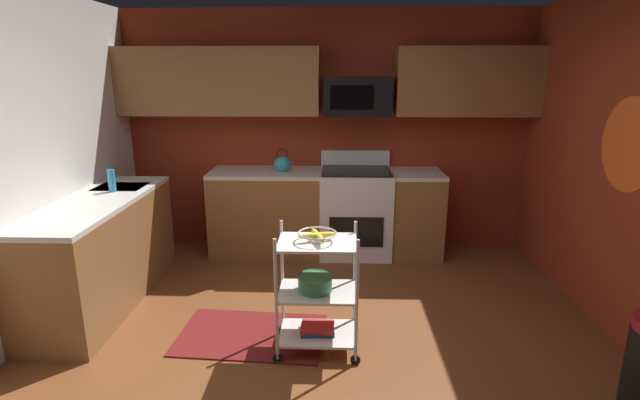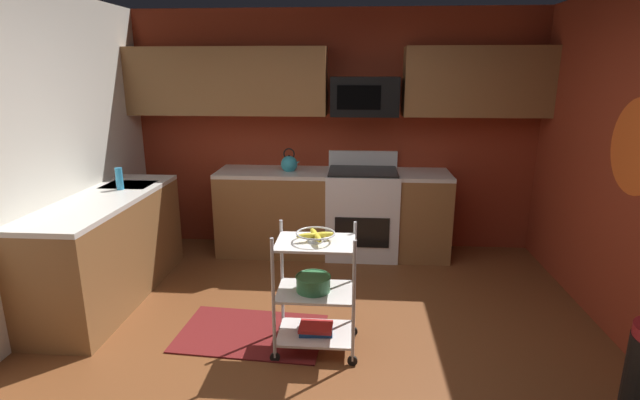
{
  "view_description": "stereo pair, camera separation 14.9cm",
  "coord_description": "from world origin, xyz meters",
  "px_view_note": "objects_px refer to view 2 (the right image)",
  "views": [
    {
      "loc": [
        0.1,
        -2.92,
        1.97
      ],
      "look_at": [
        -0.01,
        0.45,
        1.05
      ],
      "focal_mm": 26.91,
      "sensor_mm": 36.0,
      "label": 1
    },
    {
      "loc": [
        0.25,
        -2.91,
        1.97
      ],
      "look_at": [
        -0.01,
        0.45,
        1.05
      ],
      "focal_mm": 26.91,
      "sensor_mm": 36.0,
      "label": 2
    }
  ],
  "objects_px": {
    "book_stack": "(316,329)",
    "rolling_cart": "(316,291)",
    "fruit_bowl": "(316,235)",
    "oven_range": "(362,212)",
    "dish_soap_bottle": "(119,179)",
    "kettle": "(289,164)",
    "mixing_bowl_large": "(313,283)",
    "microwave": "(365,97)"
  },
  "relations": [
    {
      "from": "oven_range",
      "to": "microwave",
      "type": "relative_size",
      "value": 1.57
    },
    {
      "from": "fruit_bowl",
      "to": "dish_soap_bottle",
      "type": "relative_size",
      "value": 1.36
    },
    {
      "from": "oven_range",
      "to": "dish_soap_bottle",
      "type": "distance_m",
      "value": 2.46
    },
    {
      "from": "fruit_bowl",
      "to": "book_stack",
      "type": "bearing_deg",
      "value": 180.0
    },
    {
      "from": "rolling_cart",
      "to": "dish_soap_bottle",
      "type": "distance_m",
      "value": 2.18
    },
    {
      "from": "oven_range",
      "to": "rolling_cart",
      "type": "relative_size",
      "value": 1.2
    },
    {
      "from": "rolling_cart",
      "to": "kettle",
      "type": "bearing_deg",
      "value": 103.15
    },
    {
      "from": "book_stack",
      "to": "dish_soap_bottle",
      "type": "relative_size",
      "value": 1.25
    },
    {
      "from": "oven_range",
      "to": "fruit_bowl",
      "type": "xyz_separation_m",
      "value": [
        -0.34,
        -1.92,
        0.4
      ]
    },
    {
      "from": "kettle",
      "to": "dish_soap_bottle",
      "type": "height_order",
      "value": "kettle"
    },
    {
      "from": "fruit_bowl",
      "to": "mixing_bowl_large",
      "type": "distance_m",
      "value": 0.36
    },
    {
      "from": "microwave",
      "to": "oven_range",
      "type": "bearing_deg",
      "value": -89.74
    },
    {
      "from": "rolling_cart",
      "to": "dish_soap_bottle",
      "type": "xyz_separation_m",
      "value": [
        -1.86,
        0.97,
        0.57
      ]
    },
    {
      "from": "microwave",
      "to": "dish_soap_bottle",
      "type": "xyz_separation_m",
      "value": [
        -2.2,
        -1.05,
        -0.68
      ]
    },
    {
      "from": "rolling_cart",
      "to": "dish_soap_bottle",
      "type": "relative_size",
      "value": 4.57
    },
    {
      "from": "oven_range",
      "to": "fruit_bowl",
      "type": "distance_m",
      "value": 1.99
    },
    {
      "from": "book_stack",
      "to": "mixing_bowl_large",
      "type": "bearing_deg",
      "value": 180.0
    },
    {
      "from": "book_stack",
      "to": "dish_soap_bottle",
      "type": "bearing_deg",
      "value": 152.37
    },
    {
      "from": "fruit_bowl",
      "to": "kettle",
      "type": "bearing_deg",
      "value": 103.15
    },
    {
      "from": "kettle",
      "to": "dish_soap_bottle",
      "type": "distance_m",
      "value": 1.7
    },
    {
      "from": "book_stack",
      "to": "dish_soap_bottle",
      "type": "distance_m",
      "value": 2.27
    },
    {
      "from": "oven_range",
      "to": "rolling_cart",
      "type": "distance_m",
      "value": 1.95
    },
    {
      "from": "dish_soap_bottle",
      "to": "microwave",
      "type": "bearing_deg",
      "value": 25.59
    },
    {
      "from": "kettle",
      "to": "fruit_bowl",
      "type": "bearing_deg",
      "value": -76.85
    },
    {
      "from": "rolling_cart",
      "to": "mixing_bowl_large",
      "type": "xyz_separation_m",
      "value": [
        -0.02,
        -0.0,
        0.07
      ]
    },
    {
      "from": "rolling_cart",
      "to": "dish_soap_bottle",
      "type": "bearing_deg",
      "value": 152.37
    },
    {
      "from": "microwave",
      "to": "rolling_cart",
      "type": "xyz_separation_m",
      "value": [
        -0.34,
        -2.03,
        -1.25
      ]
    },
    {
      "from": "oven_range",
      "to": "kettle",
      "type": "height_order",
      "value": "kettle"
    },
    {
      "from": "book_stack",
      "to": "rolling_cart",
      "type": "bearing_deg",
      "value": 104.04
    },
    {
      "from": "oven_range",
      "to": "fruit_bowl",
      "type": "height_order",
      "value": "oven_range"
    },
    {
      "from": "oven_range",
      "to": "mixing_bowl_large",
      "type": "bearing_deg",
      "value": -100.53
    },
    {
      "from": "microwave",
      "to": "kettle",
      "type": "relative_size",
      "value": 2.65
    },
    {
      "from": "oven_range",
      "to": "book_stack",
      "type": "xyz_separation_m",
      "value": [
        -0.34,
        -1.92,
        -0.32
      ]
    },
    {
      "from": "microwave",
      "to": "dish_soap_bottle",
      "type": "bearing_deg",
      "value": -154.41
    },
    {
      "from": "fruit_bowl",
      "to": "microwave",
      "type": "bearing_deg",
      "value": 80.49
    },
    {
      "from": "microwave",
      "to": "mixing_bowl_large",
      "type": "relative_size",
      "value": 2.78
    },
    {
      "from": "mixing_bowl_large",
      "to": "kettle",
      "type": "bearing_deg",
      "value": 102.66
    },
    {
      "from": "book_stack",
      "to": "kettle",
      "type": "height_order",
      "value": "kettle"
    },
    {
      "from": "fruit_bowl",
      "to": "rolling_cart",
      "type": "bearing_deg",
      "value": 110.56
    },
    {
      "from": "fruit_bowl",
      "to": "mixing_bowl_large",
      "type": "xyz_separation_m",
      "value": [
        -0.02,
        0.0,
        -0.36
      ]
    },
    {
      "from": "mixing_bowl_large",
      "to": "dish_soap_bottle",
      "type": "distance_m",
      "value": 2.15
    },
    {
      "from": "oven_range",
      "to": "dish_soap_bottle",
      "type": "relative_size",
      "value": 5.5
    }
  ]
}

